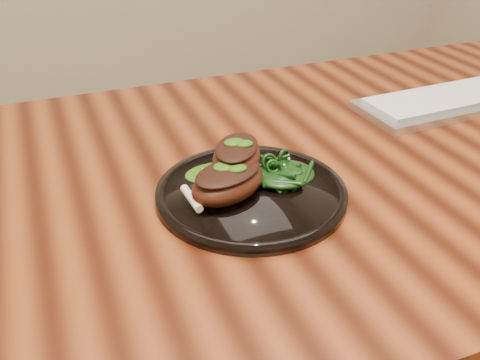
% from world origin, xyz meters
% --- Properties ---
extents(desk, '(1.60, 0.80, 0.75)m').
position_xyz_m(desk, '(0.00, 0.00, 0.67)').
color(desk, '#341106').
rests_on(desk, ground).
extents(plate, '(0.26, 0.26, 0.02)m').
position_xyz_m(plate, '(-0.06, -0.08, 0.76)').
color(plate, black).
rests_on(plate, desk).
extents(lamb_chop_front, '(0.13, 0.11, 0.05)m').
position_xyz_m(lamb_chop_front, '(-0.10, -0.08, 0.79)').
color(lamb_chop_front, '#41180C').
rests_on(lamb_chop_front, plate).
extents(lamb_chop_back, '(0.11, 0.12, 0.04)m').
position_xyz_m(lamb_chop_back, '(-0.07, -0.05, 0.80)').
color(lamb_chop_back, '#41180C').
rests_on(lamb_chop_back, plate).
extents(herb_smear, '(0.09, 0.06, 0.01)m').
position_xyz_m(herb_smear, '(-0.10, -0.02, 0.77)').
color(herb_smear, '#1C4807').
rests_on(herb_smear, plate).
extents(greens_heap, '(0.09, 0.08, 0.03)m').
position_xyz_m(greens_heap, '(-0.01, -0.07, 0.78)').
color(greens_heap, black).
rests_on(greens_heap, plate).
extents(keyboard, '(0.46, 0.15, 0.02)m').
position_xyz_m(keyboard, '(0.45, 0.09, 0.76)').
color(keyboard, silver).
rests_on(keyboard, desk).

